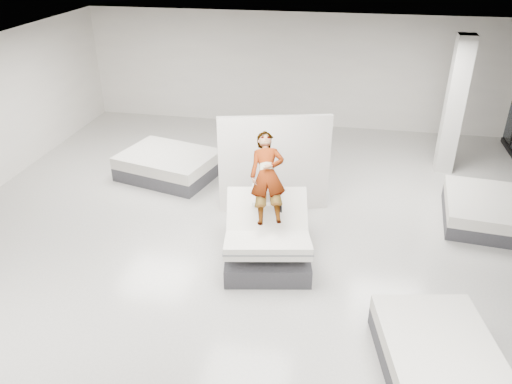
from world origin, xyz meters
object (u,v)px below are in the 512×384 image
(flat_bed_right_near, at_px, (438,356))
(column, at_px, (454,106))
(divider_panel, at_px, (274,164))
(hero_bed, at_px, (267,239))
(person, at_px, (267,189))
(flat_bed_right_far, at_px, (482,210))
(remote, at_px, (280,209))
(flat_bed_left_far, at_px, (169,165))

(flat_bed_right_near, distance_m, column, 6.73)
(divider_panel, bearing_deg, hero_bed, -99.07)
(hero_bed, bearing_deg, divider_panel, 95.05)
(person, height_order, flat_bed_right_far, person)
(column, bearing_deg, remote, -127.73)
(hero_bed, height_order, flat_bed_left_far, hero_bed)
(remote, height_order, flat_bed_right_far, remote)
(remote, bearing_deg, hero_bed, 171.07)
(divider_panel, xyz_separation_m, column, (3.74, 2.64, 0.58))
(hero_bed, distance_m, column, 5.78)
(flat_bed_right_far, relative_size, flat_bed_right_near, 0.94)
(flat_bed_left_far, bearing_deg, remote, -42.54)
(divider_panel, bearing_deg, flat_bed_right_far, -10.56)
(remote, xyz_separation_m, flat_bed_left_far, (-3.03, 2.78, -0.71))
(remote, relative_size, flat_bed_right_near, 0.07)
(flat_bed_right_far, xyz_separation_m, flat_bed_left_far, (-6.80, 0.81, 0.03))
(divider_panel, relative_size, flat_bed_right_near, 1.07)
(remote, relative_size, column, 0.04)
(remote, xyz_separation_m, column, (3.37, 4.35, 0.60))
(flat_bed_right_far, height_order, column, column)
(person, height_order, remote, person)
(divider_panel, relative_size, flat_bed_right_far, 1.13)
(person, bearing_deg, remote, -57.85)
(flat_bed_right_near, height_order, flat_bed_left_far, flat_bed_left_far)
(hero_bed, bearing_deg, remote, 1.53)
(hero_bed, xyz_separation_m, remote, (0.22, 0.01, 0.63))
(divider_panel, distance_m, column, 4.62)
(divider_panel, relative_size, flat_bed_left_far, 0.92)
(divider_panel, bearing_deg, column, 21.05)
(remote, bearing_deg, person, 122.15)
(hero_bed, relative_size, divider_panel, 0.95)
(person, height_order, flat_bed_left_far, person)
(divider_panel, xyz_separation_m, flat_bed_right_far, (4.14, 0.26, -0.76))
(hero_bed, height_order, divider_panel, divider_panel)
(person, xyz_separation_m, divider_panel, (-0.09, 1.41, -0.18))
(flat_bed_right_far, distance_m, column, 2.76)
(flat_bed_right_near, relative_size, flat_bed_left_far, 0.87)
(remote, distance_m, divider_panel, 1.76)
(remote, relative_size, flat_bed_right_far, 0.07)
(flat_bed_right_near, relative_size, column, 0.66)
(person, relative_size, flat_bed_left_far, 0.69)
(hero_bed, distance_m, flat_bed_right_near, 3.40)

